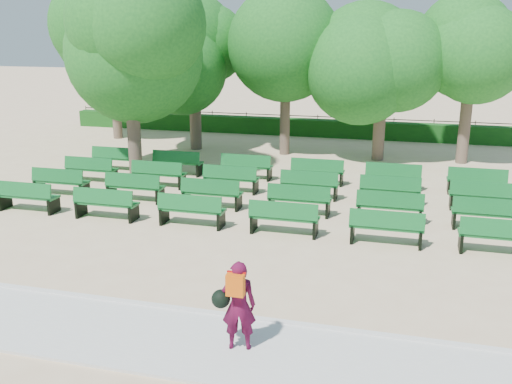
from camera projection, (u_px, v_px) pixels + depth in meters
ground at (213, 214)px, 17.78m from camera, size 120.00×120.00×0.00m
paving at (87, 329)px, 10.90m from camera, size 30.00×2.20×0.06m
curb at (116, 301)px, 11.96m from camera, size 30.00×0.12×0.10m
hedge at (298, 127)px, 30.66m from camera, size 26.00×0.70×0.90m
fence at (299, 134)px, 31.16m from camera, size 26.00×0.10×1.02m
tree_line at (282, 150)px, 27.07m from camera, size 21.80×6.80×7.04m
bench_array at (262, 199)px, 18.93m from camera, size 1.99×0.76×1.23m
tree_among at (129, 43)px, 20.63m from camera, size 5.50×5.50×7.56m
person at (237, 304)px, 9.97m from camera, size 0.82×0.53×1.66m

